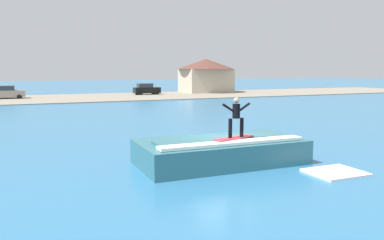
% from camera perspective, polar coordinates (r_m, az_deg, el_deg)
% --- Properties ---
extents(ground_plane, '(260.00, 260.00, 0.00)m').
position_cam_1_polar(ground_plane, '(17.61, 4.51, -5.95)').
color(ground_plane, teal).
extents(wave_crest, '(7.13, 3.53, 1.18)m').
position_cam_1_polar(wave_crest, '(16.92, 4.27, -4.58)').
color(wave_crest, '#2E6570').
rests_on(wave_crest, ground_plane).
extents(surfboard, '(2.06, 1.01, 0.06)m').
position_cam_1_polar(surfboard, '(16.40, 6.19, -2.66)').
color(surfboard, '#D8333F').
rests_on(surfboard, wave_crest).
extents(surfer, '(1.31, 0.32, 1.69)m').
position_cam_1_polar(surfer, '(16.28, 6.54, 0.74)').
color(surfer, black).
rests_on(surfer, surfboard).
extents(shoreline_bank, '(120.00, 16.59, 0.10)m').
position_cam_1_polar(shoreline_bank, '(57.30, -15.02, 3.21)').
color(shoreline_bank, gray).
rests_on(shoreline_bank, ground_plane).
extents(car_near_shore, '(4.35, 2.26, 1.86)m').
position_cam_1_polar(car_near_shore, '(58.49, -25.59, 3.70)').
color(car_near_shore, gray).
rests_on(car_near_shore, ground_plane).
extents(car_far_shore, '(4.12, 2.08, 1.86)m').
position_cam_1_polar(car_far_shore, '(61.84, -6.74, 4.54)').
color(car_far_shore, black).
rests_on(car_far_shore, ground_plane).
extents(house_gabled_white, '(9.92, 9.92, 5.84)m').
position_cam_1_polar(house_gabled_white, '(67.72, 2.06, 6.89)').
color(house_gabled_white, beige).
rests_on(house_gabled_white, ground_plane).
extents(whitewater_patch, '(2.08, 1.77, 0.10)m').
position_cam_1_polar(whitewater_patch, '(16.36, 20.40, -7.27)').
color(whitewater_patch, silver).
rests_on(whitewater_patch, ground_plane).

